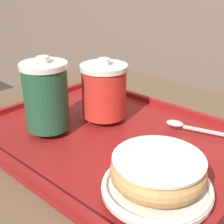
# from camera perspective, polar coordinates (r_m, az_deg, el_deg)

# --- Properties ---
(cafe_table) EXTENTS (0.88, 0.81, 0.72)m
(cafe_table) POSITION_cam_1_polar(r_m,az_deg,el_deg) (0.71, 0.99, -18.11)
(cafe_table) COLOR brown
(cafe_table) RESTS_ON ground_plane
(serving_tray) EXTENTS (0.52, 0.39, 0.02)m
(serving_tray) POSITION_cam_1_polar(r_m,az_deg,el_deg) (0.62, 0.00, -4.81)
(serving_tray) COLOR maroon
(serving_tray) RESTS_ON cafe_table
(coffee_cup_front) EXTENTS (0.09, 0.09, 0.14)m
(coffee_cup_front) POSITION_cam_1_polar(r_m,az_deg,el_deg) (0.61, -11.96, 2.95)
(coffee_cup_front) COLOR #235638
(coffee_cup_front) RESTS_ON serving_tray
(coffee_cup_rear) EXTENTS (0.10, 0.10, 0.12)m
(coffee_cup_rear) POSITION_cam_1_polar(r_m,az_deg,el_deg) (0.65, -1.45, 4.02)
(coffee_cup_rear) COLOR red
(coffee_cup_rear) RESTS_ON serving_tray
(plate_with_chocolate_donut) EXTENTS (0.16, 0.16, 0.01)m
(plate_with_chocolate_donut) POSITION_cam_1_polar(r_m,az_deg,el_deg) (0.46, 8.19, -13.30)
(plate_with_chocolate_donut) COLOR white
(plate_with_chocolate_donut) RESTS_ON serving_tray
(donut_chocolate_glazed) EXTENTS (0.13, 0.13, 0.04)m
(donut_chocolate_glazed) POSITION_cam_1_polar(r_m,az_deg,el_deg) (0.44, 8.40, -10.47)
(donut_chocolate_glazed) COLOR tan
(donut_chocolate_glazed) RESTS_ON plate_with_chocolate_donut
(spoon) EXTENTS (0.13, 0.05, 0.01)m
(spoon) POSITION_cam_1_polar(r_m,az_deg,el_deg) (0.64, 12.98, -2.41)
(spoon) COLOR silver
(spoon) RESTS_ON serving_tray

